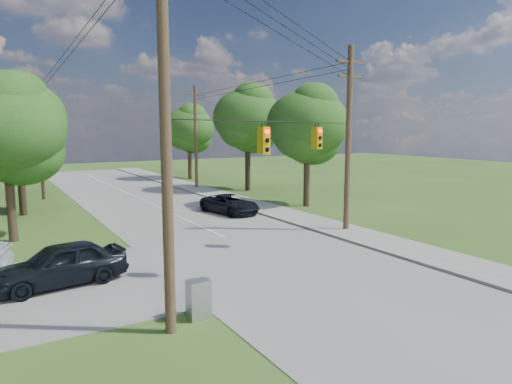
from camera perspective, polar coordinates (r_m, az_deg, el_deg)
ground at (r=15.94m, az=6.17°, el=-13.97°), size 140.00×140.00×0.00m
main_road at (r=20.90m, az=2.34°, el=-8.51°), size 10.00×100.00×0.03m
sidewalk_east at (r=25.04m, az=15.40°, el=-5.90°), size 2.60×100.00×0.12m
pole_sw at (r=12.95m, az=-11.28°, el=9.07°), size 2.00×0.32×12.00m
pole_ne at (r=26.64m, az=11.47°, el=6.80°), size 2.00×0.32×10.50m
pole_north_e at (r=45.45m, az=-7.54°, el=6.90°), size 2.00×0.32×10.00m
pole_north_w at (r=42.00m, az=-25.37°, el=6.12°), size 2.00×0.32×10.00m
power_lines at (r=25.76m, az=-6.72°, el=15.09°), size 13.93×29.62×4.93m
traffic_signals at (r=19.88m, az=4.69°, el=6.67°), size 4.91×3.27×1.05m
tree_w_near at (r=26.82m, az=-28.86°, el=6.96°), size 6.00×6.00×8.40m
tree_w_mid at (r=34.87m, az=-27.72°, el=8.13°), size 6.40×6.40×9.22m
tree_e_near at (r=34.79m, az=6.45°, el=8.45°), size 6.20×6.20×8.81m
tree_e_mid at (r=43.46m, az=-1.05°, el=9.27°), size 6.60×6.60×9.64m
tree_e_far at (r=53.83m, az=-8.36°, el=7.89°), size 5.80×5.80×8.32m
car_cross_dark at (r=18.94m, az=-23.25°, el=-8.27°), size 5.06×2.61×1.65m
car_main_north at (r=31.93m, az=-3.29°, el=-1.50°), size 3.11×5.08×1.32m
control_cabinet at (r=14.79m, az=-7.18°, el=-13.17°), size 0.71×0.52×1.25m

